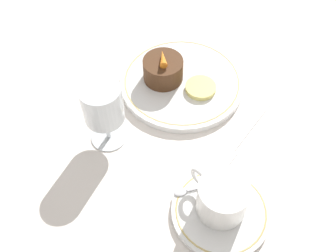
# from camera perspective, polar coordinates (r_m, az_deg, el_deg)

# --- Properties ---
(ground_plane) EXTENTS (3.00, 3.00, 0.00)m
(ground_plane) POSITION_cam_1_polar(r_m,az_deg,el_deg) (0.77, -1.04, 3.82)
(ground_plane) COLOR white
(dinner_plate) EXTENTS (0.24, 0.24, 0.01)m
(dinner_plate) POSITION_cam_1_polar(r_m,az_deg,el_deg) (0.79, 1.93, 6.47)
(dinner_plate) COLOR white
(dinner_plate) RESTS_ON ground_plane
(saucer) EXTENTS (0.16, 0.16, 0.01)m
(saucer) POSITION_cam_1_polar(r_m,az_deg,el_deg) (0.64, 7.64, -12.15)
(saucer) COLOR white
(saucer) RESTS_ON ground_plane
(coffee_cup) EXTENTS (0.10, 0.08, 0.06)m
(coffee_cup) POSITION_cam_1_polar(r_m,az_deg,el_deg) (0.61, 7.87, -10.27)
(coffee_cup) COLOR white
(coffee_cup) RESTS_ON saucer
(spoon) EXTENTS (0.07, 0.11, 0.00)m
(spoon) POSITION_cam_1_polar(r_m,az_deg,el_deg) (0.65, 4.73, -8.82)
(spoon) COLOR silver
(spoon) RESTS_ON saucer
(wine_glass) EXTENTS (0.07, 0.07, 0.13)m
(wine_glass) POSITION_cam_1_polar(r_m,az_deg,el_deg) (0.65, -9.64, 2.93)
(wine_glass) COLOR silver
(wine_glass) RESTS_ON ground_plane
(fork) EXTENTS (0.05, 0.20, 0.01)m
(fork) POSITION_cam_1_polar(r_m,az_deg,el_deg) (0.72, 10.41, -2.06)
(fork) COLOR silver
(fork) RESTS_ON ground_plane
(dessert_cake) EXTENTS (0.08, 0.08, 0.05)m
(dessert_cake) POSITION_cam_1_polar(r_m,az_deg,el_deg) (0.77, -0.72, 8.18)
(dessert_cake) COLOR #4C2D19
(dessert_cake) RESTS_ON dinner_plate
(carrot_garnish) EXTENTS (0.04, 0.04, 0.01)m
(carrot_garnish) POSITION_cam_1_polar(r_m,az_deg,el_deg) (0.75, -0.74, 9.81)
(carrot_garnish) COLOR orange
(carrot_garnish) RESTS_ON dessert_cake
(pineapple_slice) EXTENTS (0.06, 0.06, 0.01)m
(pineapple_slice) POSITION_cam_1_polar(r_m,az_deg,el_deg) (0.76, 4.77, 5.55)
(pineapple_slice) COLOR #EFE075
(pineapple_slice) RESTS_ON dinner_plate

